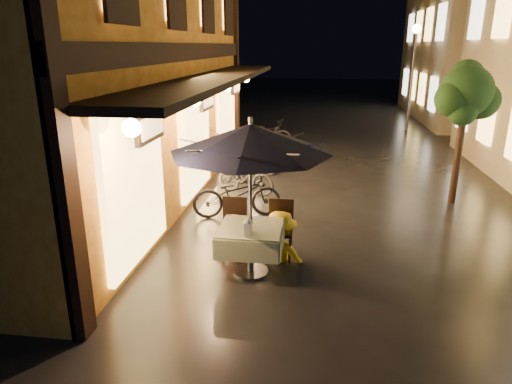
# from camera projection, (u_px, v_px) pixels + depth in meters

# --- Properties ---
(ground) EXTENTS (90.00, 90.00, 0.00)m
(ground) POSITION_uv_depth(u_px,v_px,m) (360.00, 297.00, 6.51)
(ground) COLOR black
(ground) RESTS_ON ground
(west_building) EXTENTS (5.90, 11.40, 7.40)m
(west_building) POSITION_uv_depth(u_px,v_px,m) (89.00, 32.00, 9.89)
(west_building) COLOR #B86D17
(west_building) RESTS_ON ground
(east_building_far) EXTENTS (7.30, 10.30, 7.30)m
(east_building_far) POSITION_uv_depth(u_px,v_px,m) (498.00, 40.00, 21.38)
(east_building_far) COLOR #C3B196
(east_building_far) RESTS_ON ground
(street_tree) EXTENTS (1.43, 1.20, 3.15)m
(street_tree) POSITION_uv_depth(u_px,v_px,m) (467.00, 95.00, 9.71)
(street_tree) COLOR black
(street_tree) RESTS_ON ground
(streetlamp_far) EXTENTS (0.36, 0.36, 4.23)m
(streetlamp_far) POSITION_uv_depth(u_px,v_px,m) (414.00, 59.00, 18.42)
(streetlamp_far) COLOR #59595E
(streetlamp_far) RESTS_ON ground
(cafe_table) EXTENTS (0.99, 0.99, 0.78)m
(cafe_table) POSITION_uv_depth(u_px,v_px,m) (251.00, 238.00, 7.04)
(cafe_table) COLOR #59595E
(cafe_table) RESTS_ON ground
(patio_umbrella) EXTENTS (2.41, 2.41, 2.46)m
(patio_umbrella) POSITION_uv_depth(u_px,v_px,m) (250.00, 139.00, 6.56)
(patio_umbrella) COLOR #59595E
(patio_umbrella) RESTS_ON ground
(cafe_chair_left) EXTENTS (0.42, 0.42, 0.97)m
(cafe_chair_left) POSITION_uv_depth(u_px,v_px,m) (234.00, 223.00, 7.80)
(cafe_chair_left) COLOR black
(cafe_chair_left) RESTS_ON ground
(cafe_chair_right) EXTENTS (0.42, 0.42, 0.97)m
(cafe_chair_right) POSITION_uv_depth(u_px,v_px,m) (281.00, 225.00, 7.70)
(cafe_chair_right) COLOR black
(cafe_chair_right) RESTS_ON ground
(table_lantern) EXTENTS (0.16, 0.16, 0.25)m
(table_lantern) POSITION_uv_depth(u_px,v_px,m) (248.00, 225.00, 6.69)
(table_lantern) COLOR white
(table_lantern) RESTS_ON cafe_table
(person_orange) EXTENTS (0.73, 0.58, 1.46)m
(person_orange) POSITION_uv_depth(u_px,v_px,m) (234.00, 215.00, 7.59)
(person_orange) COLOR #DF431B
(person_orange) RESTS_ON ground
(person_yellow) EXTENTS (1.14, 0.80, 1.61)m
(person_yellow) POSITION_uv_depth(u_px,v_px,m) (280.00, 213.00, 7.49)
(person_yellow) COLOR yellow
(person_yellow) RESTS_ON ground
(bicycle_0) EXTENTS (1.95, 1.15, 0.97)m
(bicycle_0) POSITION_uv_depth(u_px,v_px,m) (237.00, 194.00, 9.45)
(bicycle_0) COLOR black
(bicycle_0) RESTS_ON ground
(bicycle_1) EXTENTS (1.54, 0.87, 0.89)m
(bicycle_1) POSITION_uv_depth(u_px,v_px,m) (246.00, 176.00, 10.91)
(bicycle_1) COLOR black
(bicycle_1) RESTS_ON ground
(bicycle_2) EXTENTS (1.80, 1.14, 0.89)m
(bicycle_2) POSITION_uv_depth(u_px,v_px,m) (255.00, 159.00, 12.49)
(bicycle_2) COLOR black
(bicycle_2) RESTS_ON ground
(bicycle_3) EXTENTS (1.69, 0.69, 0.99)m
(bicycle_3) POSITION_uv_depth(u_px,v_px,m) (249.00, 159.00, 12.36)
(bicycle_3) COLOR black
(bicycle_3) RESTS_ON ground
(bicycle_4) EXTENTS (1.78, 0.87, 0.90)m
(bicycle_4) POSITION_uv_depth(u_px,v_px,m) (258.00, 146.00, 14.16)
(bicycle_4) COLOR black
(bicycle_4) RESTS_ON ground
(bicycle_5) EXTENTS (1.64, 0.60, 0.96)m
(bicycle_5) POSITION_uv_depth(u_px,v_px,m) (266.00, 141.00, 14.74)
(bicycle_5) COLOR black
(bicycle_5) RESTS_ON ground
(bicycle_6) EXTENTS (1.93, 1.02, 0.96)m
(bicycle_6) POSITION_uv_depth(u_px,v_px,m) (267.00, 133.00, 16.12)
(bicycle_6) COLOR black
(bicycle_6) RESTS_ON ground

